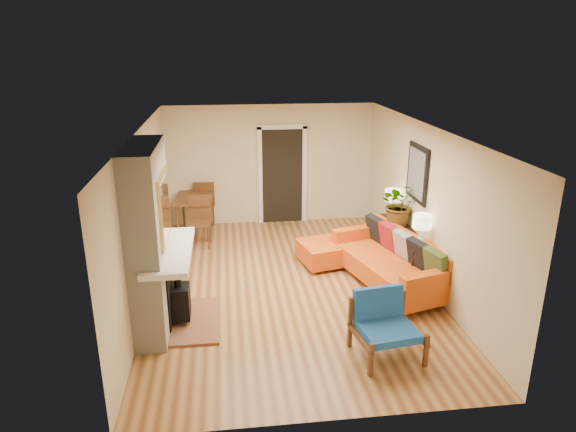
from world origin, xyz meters
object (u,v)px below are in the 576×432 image
at_px(lamp_near, 422,227).
at_px(houseplant, 400,204).
at_px(sofa, 394,261).
at_px(lamp_far, 393,200).
at_px(ottoman, 324,252).
at_px(dining_table, 198,204).
at_px(console_table, 403,238).
at_px(blue_chair, 384,321).

distance_m(lamp_near, houseplant, 1.04).
distance_m(sofa, lamp_far, 1.45).
height_order(ottoman, dining_table, dining_table).
distance_m(console_table, lamp_near, 0.91).
bearing_deg(blue_chair, houseplant, 68.25).
height_order(sofa, blue_chair, sofa).
bearing_deg(sofa, houseplant, 68.57).
bearing_deg(dining_table, blue_chair, -61.67).
height_order(dining_table, lamp_near, lamp_near).
distance_m(ottoman, lamp_near, 1.92).
relative_size(dining_table, lamp_far, 3.43).
height_order(sofa, console_table, sofa).
distance_m(lamp_near, lamp_far, 1.46).
height_order(blue_chair, dining_table, dining_table).
bearing_deg(ottoman, houseplant, -2.89).
xyz_separation_m(sofa, lamp_far, (0.33, 1.25, 0.67)).
relative_size(ottoman, houseplant, 1.24).
bearing_deg(lamp_far, ottoman, -165.21).
height_order(sofa, houseplant, houseplant).
bearing_deg(console_table, ottoman, 165.80).
bearing_deg(blue_chair, ottoman, 94.68).
bearing_deg(dining_table, lamp_near, -39.31).
bearing_deg(lamp_near, ottoman, 140.44).
height_order(dining_table, console_table, dining_table).
relative_size(sofa, houseplant, 3.11).
xyz_separation_m(ottoman, houseplant, (1.33, -0.07, 0.88)).
xyz_separation_m(console_table, lamp_near, (0.00, -0.77, 0.49)).
bearing_deg(lamp_near, lamp_far, 90.00).
bearing_deg(lamp_far, blue_chair, -109.25).
distance_m(dining_table, console_table, 4.26).
bearing_deg(houseplant, lamp_near, -89.45).
xyz_separation_m(blue_chair, lamp_near, (1.11, 1.72, 0.62)).
bearing_deg(dining_table, ottoman, -39.17).
xyz_separation_m(sofa, lamp_near, (0.33, -0.21, 0.67)).
distance_m(sofa, blue_chair, 2.08).
height_order(lamp_far, houseplant, houseplant).
bearing_deg(console_table, dining_table, 148.70).
relative_size(ottoman, blue_chair, 1.11).
height_order(ottoman, lamp_far, lamp_far).
height_order(dining_table, houseplant, houseplant).
relative_size(dining_table, lamp_near, 3.43).
relative_size(lamp_near, houseplant, 0.68).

